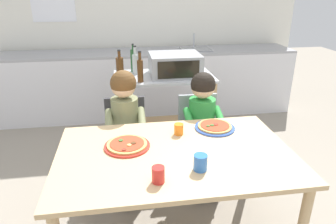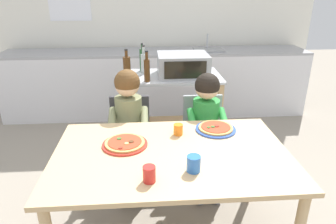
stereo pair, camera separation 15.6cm
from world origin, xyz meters
The scene contains 19 objects.
ground_plane centered at (0.00, 1.12, 0.00)m, with size 11.21×11.21×0.00m, color gray.
back_wall_tiled centered at (0.00, 2.86, 1.35)m, with size 4.55×0.13×2.70m.
kitchen_counter centered at (0.00, 2.45, 0.44)m, with size 4.10×0.60×1.09m.
kitchen_island_cart centered at (0.11, 1.30, 0.58)m, with size 0.99×0.57×0.87m.
toaster_oven centered at (0.22, 1.28, 0.98)m, with size 0.49×0.41×0.22m.
bottle_squat_spirits centered at (-0.16, 1.39, 0.98)m, with size 0.06×0.06×0.29m.
bottle_brown_beer centered at (-0.32, 1.10, 1.00)m, with size 0.07×0.07×0.31m.
bottle_clear_vinegar centered at (-0.18, 1.49, 0.99)m, with size 0.06×0.06×0.29m.
bottle_slim_sauce centered at (-0.14, 1.10, 0.99)m, with size 0.06×0.06×0.29m.
dining_table centered at (0.00, 0.00, 0.65)m, with size 1.48×0.94×0.74m.
dining_chair_left centered at (-0.30, 0.74, 0.48)m, with size 0.36×0.36×0.81m.
dining_chair_right centered at (0.35, 0.72, 0.48)m, with size 0.36×0.36×0.81m.
child_in_olive_shirt centered at (-0.30, 0.63, 0.71)m, with size 0.32×0.42×1.08m.
child_in_green_shirt centered at (0.35, 0.61, 0.69)m, with size 0.32×0.42×1.04m.
pizza_plate_red_rimmed centered at (-0.30, 0.11, 0.75)m, with size 0.30×0.30×0.03m.
pizza_plate_blue_rimmed centered at (0.35, 0.29, 0.75)m, with size 0.29×0.29×0.03m.
drinking_cup_orange centered at (0.07, 0.24, 0.78)m, with size 0.07×0.07×0.08m, color orange.
drinking_cup_blue centered at (0.11, -0.22, 0.79)m, with size 0.08×0.08×0.10m, color blue.
drinking_cup_red centered at (-0.14, -0.30, 0.78)m, with size 0.07×0.07×0.09m, color red.
Camera 1 is at (-0.30, -1.67, 1.72)m, focal length 32.91 mm.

